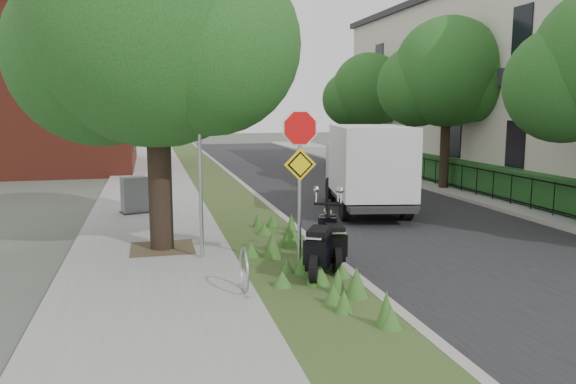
# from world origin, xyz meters

# --- Properties ---
(ground) EXTENTS (120.00, 120.00, 0.00)m
(ground) POSITION_xyz_m (0.00, 0.00, 0.00)
(ground) COLOR #4C5147
(ground) RESTS_ON ground
(sidewalk_near) EXTENTS (3.50, 60.00, 0.12)m
(sidewalk_near) POSITION_xyz_m (-4.25, 10.00, 0.06)
(sidewalk_near) COLOR gray
(sidewalk_near) RESTS_ON ground
(verge) EXTENTS (2.00, 60.00, 0.12)m
(verge) POSITION_xyz_m (-1.50, 10.00, 0.06)
(verge) COLOR #354C20
(verge) RESTS_ON ground
(kerb_near) EXTENTS (0.20, 60.00, 0.13)m
(kerb_near) POSITION_xyz_m (-0.50, 10.00, 0.07)
(kerb_near) COLOR #9E9991
(kerb_near) RESTS_ON ground
(road) EXTENTS (7.00, 60.00, 0.01)m
(road) POSITION_xyz_m (3.00, 10.00, 0.01)
(road) COLOR black
(road) RESTS_ON ground
(kerb_far) EXTENTS (0.20, 60.00, 0.13)m
(kerb_far) POSITION_xyz_m (6.50, 10.00, 0.07)
(kerb_far) COLOR #9E9991
(kerb_far) RESTS_ON ground
(footpath_far) EXTENTS (3.20, 60.00, 0.12)m
(footpath_far) POSITION_xyz_m (8.20, 10.00, 0.06)
(footpath_far) COLOR gray
(footpath_far) RESTS_ON ground
(street_tree_main) EXTENTS (6.21, 5.54, 7.66)m
(street_tree_main) POSITION_xyz_m (-4.08, 2.86, 4.80)
(street_tree_main) COLOR black
(street_tree_main) RESTS_ON ground
(bare_post) EXTENTS (0.08, 0.08, 4.00)m
(bare_post) POSITION_xyz_m (-3.20, 1.80, 2.12)
(bare_post) COLOR #A5A8AD
(bare_post) RESTS_ON ground
(bike_hoop) EXTENTS (0.06, 0.78, 0.77)m
(bike_hoop) POSITION_xyz_m (-2.70, -0.60, 0.50)
(bike_hoop) COLOR #A5A8AD
(bike_hoop) RESTS_ON ground
(sign_assembly) EXTENTS (0.94, 0.08, 3.22)m
(sign_assembly) POSITION_xyz_m (-1.40, 0.58, 2.33)
(sign_assembly) COLOR #A5A8AD
(sign_assembly) RESTS_ON ground
(fence_far) EXTENTS (0.04, 24.00, 1.00)m
(fence_far) POSITION_xyz_m (7.20, 10.00, 0.67)
(fence_far) COLOR black
(fence_far) RESTS_ON ground
(hedge_far) EXTENTS (1.00, 24.00, 1.10)m
(hedge_far) POSITION_xyz_m (7.90, 10.00, 0.67)
(hedge_far) COLOR #1E491A
(hedge_far) RESTS_ON footpath_far
(terrace_houses) EXTENTS (7.40, 26.40, 8.20)m
(terrace_houses) POSITION_xyz_m (11.49, 10.00, 4.16)
(terrace_houses) COLOR beige
(terrace_houses) RESTS_ON ground
(brick_building) EXTENTS (9.40, 10.40, 8.30)m
(brick_building) POSITION_xyz_m (-9.50, 22.00, 4.21)
(brick_building) COLOR maroon
(brick_building) RESTS_ON ground
(far_tree_b) EXTENTS (4.83, 4.31, 6.56)m
(far_tree_b) POSITION_xyz_m (6.94, 10.05, 4.37)
(far_tree_b) COLOR black
(far_tree_b) RESTS_ON ground
(far_tree_c) EXTENTS (4.37, 3.89, 5.93)m
(far_tree_c) POSITION_xyz_m (6.94, 18.04, 3.95)
(far_tree_c) COLOR black
(far_tree_c) RESTS_ON ground
(scooter_near) EXTENTS (0.57, 1.85, 0.89)m
(scooter_near) POSITION_xyz_m (-0.73, 0.52, 0.55)
(scooter_near) COLOR black
(scooter_near) RESTS_ON ground
(scooter_far) EXTENTS (1.09, 1.83, 0.95)m
(scooter_far) POSITION_xyz_m (-1.17, -0.05, 0.58)
(scooter_far) COLOR black
(scooter_far) RESTS_ON ground
(box_truck) EXTENTS (2.87, 5.35, 2.30)m
(box_truck) POSITION_xyz_m (2.36, 6.47, 1.50)
(box_truck) COLOR #262628
(box_truck) RESTS_ON ground
(utility_cabinet) EXTENTS (0.93, 0.75, 1.08)m
(utility_cabinet) POSITION_xyz_m (-4.69, 7.38, 0.64)
(utility_cabinet) COLOR #262628
(utility_cabinet) RESTS_ON ground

